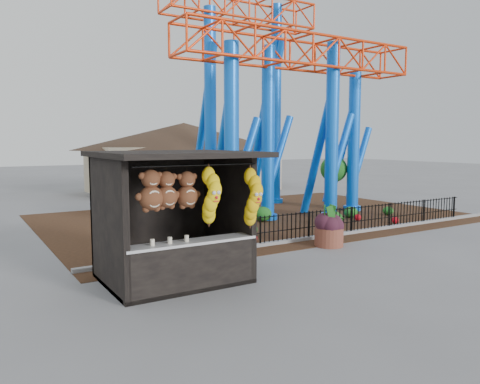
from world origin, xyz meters
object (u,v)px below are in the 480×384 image
roller_coaster (276,72)px  prize_booth (176,219)px  potted_plant (335,228)px  terracotta_planter (329,237)px

roller_coaster → prize_booth: bearing=-137.9°
prize_booth → roller_coaster: roller_coaster is taller
prize_booth → potted_plant: bearing=15.2°
terracotta_planter → potted_plant: bearing=38.3°
roller_coaster → potted_plant: (-1.43, -5.53, -6.06)m
potted_plant → prize_booth: bearing=-179.7°
prize_booth → terracotta_planter: 6.00m
potted_plant → terracotta_planter: bearing=-156.6°
terracotta_planter → potted_plant: potted_plant is taller
roller_coaster → terracotta_planter: 9.09m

